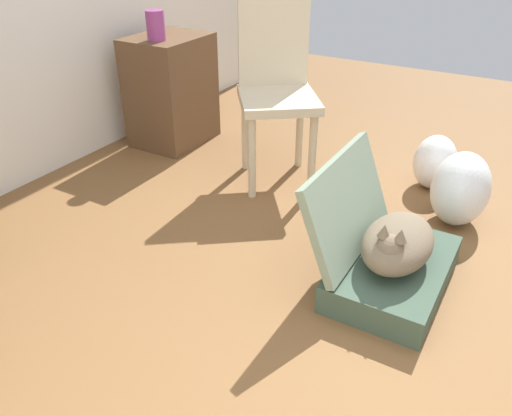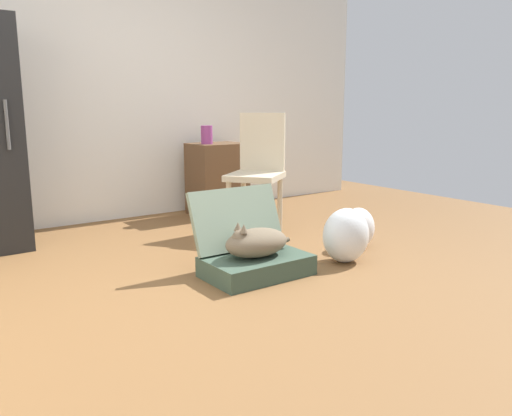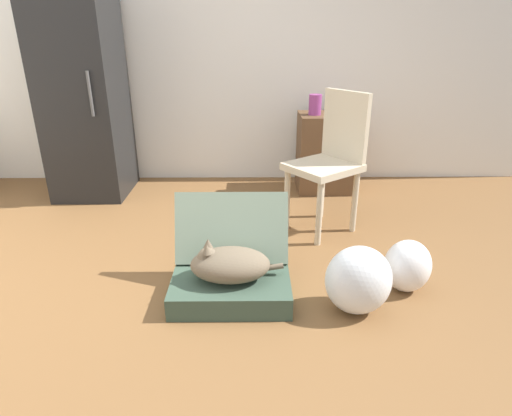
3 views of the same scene
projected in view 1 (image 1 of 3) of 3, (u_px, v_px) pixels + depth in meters
ground_plane at (375, 327)px, 2.02m from camera, size 7.68×7.68×0.00m
suitcase_base at (393, 273)px, 2.22m from camera, size 0.67×0.43×0.13m
suitcase_lid at (348, 205)px, 2.18m from camera, size 0.67×0.19×0.41m
cat at (397, 243)px, 2.13m from camera, size 0.52×0.28×0.23m
plastic_bag_white at (460, 189)px, 2.61m from camera, size 0.35×0.29×0.39m
plastic_bag_clear at (435, 162)px, 2.96m from camera, size 0.27×0.24×0.32m
side_table at (171, 91)px, 3.47m from camera, size 0.52×0.42×0.72m
vase_tall at (156, 25)px, 3.14m from camera, size 0.11×0.11×0.18m
chair at (276, 86)px, 2.91m from camera, size 0.63×0.62×1.02m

